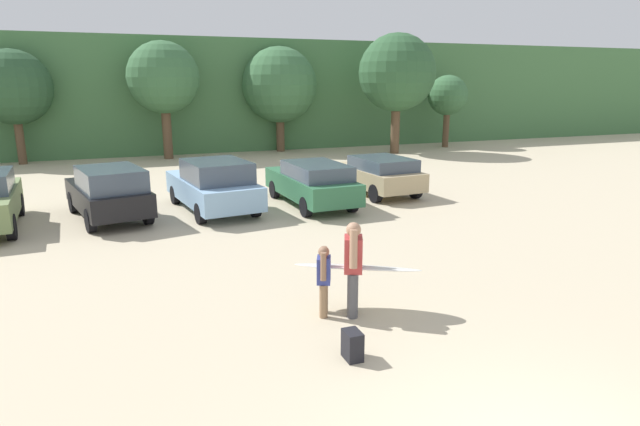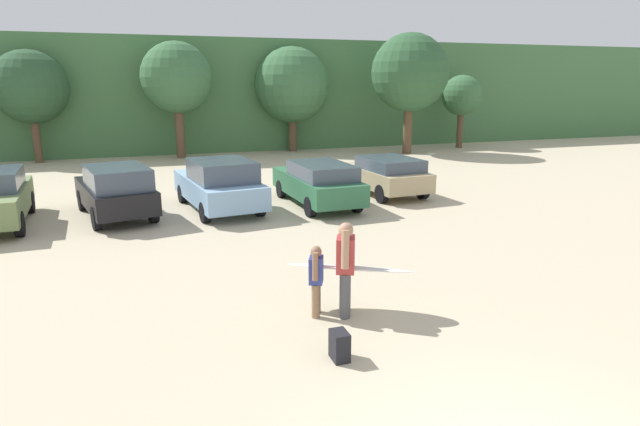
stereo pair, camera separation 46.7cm
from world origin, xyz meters
TOP-DOWN VIEW (x-y plane):
  - hillside_ridge at (0.00, 33.77)m, footprint 108.00×12.00m
  - tree_center at (-8.56, 26.92)m, footprint 3.67×3.67m
  - tree_left at (-1.45, 26.32)m, footprint 3.76×3.76m
  - tree_center_left at (5.16, 27.20)m, footprint 4.38×4.38m
  - tree_far_left at (11.14, 24.01)m, footprint 4.36×4.36m
  - tree_right at (15.61, 25.49)m, footprint 2.48×2.48m
  - parked_car_black at (-4.37, 13.38)m, footprint 2.61×4.47m
  - parked_car_sky_blue at (-1.22, 13.38)m, footprint 2.52×4.80m
  - parked_car_forest_green at (2.01, 13.00)m, footprint 1.97×4.66m
  - parked_car_tan at (4.93, 13.87)m, footprint 2.14×4.06m
  - person_adult at (-0.28, 4.58)m, footprint 0.46×0.65m
  - person_child at (-0.78, 4.73)m, footprint 0.34×0.47m
  - surfboard_white at (-0.14, 4.71)m, footprint 2.33×1.70m
  - backpack_dropped at (-0.95, 3.11)m, footprint 0.24×0.34m

SIDE VIEW (x-z plane):
  - backpack_dropped at x=-0.95m, z-range 0.00..0.45m
  - person_child at x=-0.78m, z-range 0.08..1.37m
  - parked_car_tan at x=4.93m, z-range 0.06..1.47m
  - parked_car_forest_green at x=2.01m, z-range 0.05..1.54m
  - surfboard_white at x=-0.14m, z-range 0.72..0.93m
  - parked_car_sky_blue at x=-1.22m, z-range 0.01..1.69m
  - parked_car_black at x=-4.37m, z-range 0.04..1.68m
  - person_adult at x=-0.28m, z-range 0.11..1.82m
  - tree_right at x=15.61m, z-range 0.96..5.44m
  - hillside_ridge at x=0.00m, z-range 0.00..6.53m
  - tree_center at x=-8.56m, z-range 0.97..6.62m
  - tree_center_left at x=5.16m, z-range 0.83..6.91m
  - tree_left at x=-1.45m, z-range 1.17..7.34m
  - tree_far_left at x=11.14m, z-range 1.17..7.92m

